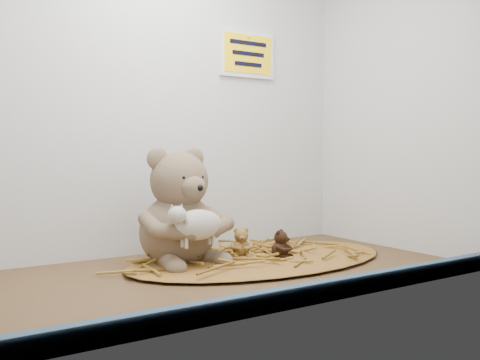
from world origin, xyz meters
TOP-DOWN VIEW (x-y plane):
  - alcove_shell at (0.00, 9.00)cm, footprint 120.40×60.20cm
  - front_rail at (0.00, -28.80)cm, footprint 119.28×2.20cm
  - straw_bed at (18.53, 6.27)cm, footprint 69.74×40.50cm
  - main_teddy at (-0.51, 13.20)cm, footprint 24.50×25.63cm
  - toy_lamb at (-0.51, 3.23)cm, footprint 14.76×9.00cm
  - mini_teddy_tan at (15.07, 9.66)cm, footprint 7.67×7.81cm
  - mini_teddy_brown at (22.00, 2.88)cm, footprint 7.83×7.89cm
  - wall_sign at (30.00, 29.40)cm, footprint 16.00×1.20cm

SIDE VIEW (x-z plane):
  - straw_bed at x=18.53cm, z-range 0.00..1.35cm
  - front_rail at x=0.00cm, z-range 0.00..3.60cm
  - mini_teddy_brown at x=22.00cm, z-range 1.35..8.14cm
  - mini_teddy_tan at x=15.07cm, z-range 1.35..8.31cm
  - toy_lamb at x=-0.51cm, z-range 5.92..15.45cm
  - main_teddy at x=-0.51cm, z-range 0.00..27.83cm
  - alcove_shell at x=0.00cm, z-range -0.20..90.20cm
  - wall_sign at x=30.00cm, z-range 49.50..60.50cm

